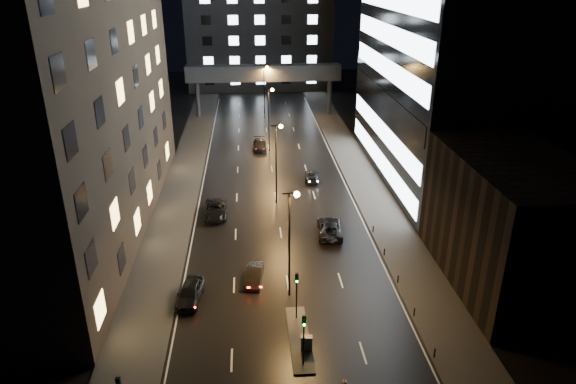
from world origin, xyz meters
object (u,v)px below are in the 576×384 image
car_away_c (216,210)px  car_toward_a (330,228)px  car_away_d (260,145)px  car_away_a (190,293)px  utility_cabinet (306,343)px  car_away_b (254,275)px  car_toward_b (312,176)px

car_away_c → car_toward_a: bearing=-25.1°
car_away_c → car_away_d: 24.88m
car_away_a → car_toward_a: car_away_a is taller
utility_cabinet → car_away_a: bearing=149.0°
car_away_c → utility_cabinet: car_away_c is taller
car_away_b → car_away_c: (-4.31, 14.36, 0.11)m
car_away_a → car_away_b: bearing=31.9°
car_away_d → car_toward_a: size_ratio=0.91×
car_away_d → car_toward_a: 30.62m
car_away_a → utility_cabinet: 12.01m
car_toward_a → utility_cabinet: bearing=81.0°
car_away_a → car_toward_b: size_ratio=1.05×
car_away_b → car_away_c: size_ratio=0.73×
car_away_d → car_toward_b: (6.79, -14.08, -0.08)m
car_away_a → utility_cabinet: car_away_a is taller
utility_cabinet → car_toward_a: bearing=82.7°
car_toward_b → utility_cabinet: bearing=89.6°
car_toward_a → car_away_d: bearing=-72.0°
car_away_a → car_away_d: car_away_a is taller
car_toward_b → car_toward_a: bearing=97.5°
car_away_c → utility_cabinet: bearing=-72.7°
car_away_d → car_toward_a: car_toward_a is taller
car_away_a → car_away_c: car_away_a is taller
car_away_d → car_away_a: bearing=-100.4°
car_toward_a → car_away_c: bearing=-18.9°
car_away_b → car_toward_b: bearing=79.0°
car_away_a → car_away_d: 41.78m
car_away_b → car_toward_b: (8.39, 24.45, -0.02)m
car_toward_b → utility_cabinet: (-4.59, -34.41, 0.11)m
car_away_a → car_away_c: size_ratio=0.84×
car_away_b → utility_cabinet: (3.80, -9.97, 0.10)m
car_away_d → car_toward_b: size_ratio=1.13×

